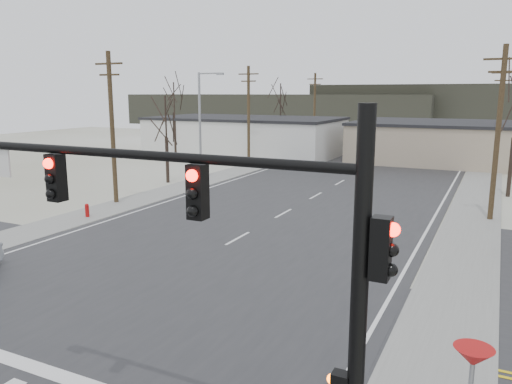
# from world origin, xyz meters

# --- Properties ---
(ground) EXTENTS (140.00, 140.00, 0.00)m
(ground) POSITION_xyz_m (0.00, 0.00, 0.00)
(ground) COLOR silver
(ground) RESTS_ON ground
(main_road) EXTENTS (18.00, 110.00, 0.05)m
(main_road) POSITION_xyz_m (0.00, 15.00, 0.02)
(main_road) COLOR #262629
(main_road) RESTS_ON ground
(cross_road) EXTENTS (90.00, 10.00, 0.04)m
(cross_road) POSITION_xyz_m (0.00, 0.00, 0.02)
(cross_road) COLOR #262629
(cross_road) RESTS_ON ground
(sidewalk_left) EXTENTS (3.00, 90.00, 0.06)m
(sidewalk_left) POSITION_xyz_m (-10.60, 20.00, 0.03)
(sidewalk_left) COLOR gray
(sidewalk_left) RESTS_ON ground
(sidewalk_right) EXTENTS (3.00, 90.00, 0.06)m
(sidewalk_right) POSITION_xyz_m (10.60, 20.00, 0.03)
(sidewalk_right) COLOR gray
(sidewalk_right) RESTS_ON ground
(traffic_signal_mast) EXTENTS (8.95, 0.43, 7.20)m
(traffic_signal_mast) POSITION_xyz_m (7.89, -6.20, 4.67)
(traffic_signal_mast) COLOR black
(traffic_signal_mast) RESTS_ON ground
(fire_hydrant) EXTENTS (0.24, 0.24, 0.87)m
(fire_hydrant) POSITION_xyz_m (-10.20, 8.00, 0.45)
(fire_hydrant) COLOR #A50C0C
(fire_hydrant) RESTS_ON ground
(yield_sign) EXTENTS (0.80, 0.80, 2.35)m
(yield_sign) POSITION_xyz_m (11.50, -3.50, 2.07)
(yield_sign) COLOR gray
(yield_sign) RESTS_ON ground
(building_left_far) EXTENTS (22.30, 12.30, 4.50)m
(building_left_far) POSITION_xyz_m (-16.00, 40.00, 2.26)
(building_left_far) COLOR silver
(building_left_far) RESTS_ON ground
(building_right_far) EXTENTS (26.30, 14.30, 4.30)m
(building_right_far) POSITION_xyz_m (10.00, 44.00, 2.15)
(building_right_far) COLOR tan
(building_right_far) RESTS_ON ground
(upole_left_b) EXTENTS (2.20, 0.30, 10.00)m
(upole_left_b) POSITION_xyz_m (-11.50, 12.00, 5.22)
(upole_left_b) COLOR #463520
(upole_left_b) RESTS_ON ground
(upole_left_c) EXTENTS (2.20, 0.30, 10.00)m
(upole_left_c) POSITION_xyz_m (-11.50, 32.00, 5.22)
(upole_left_c) COLOR #463520
(upole_left_c) RESTS_ON ground
(upole_left_d) EXTENTS (2.20, 0.30, 10.00)m
(upole_left_d) POSITION_xyz_m (-11.50, 52.00, 5.22)
(upole_left_d) COLOR #463520
(upole_left_d) RESTS_ON ground
(upole_right_a) EXTENTS (2.20, 0.30, 10.00)m
(upole_right_a) POSITION_xyz_m (11.50, 18.00, 5.22)
(upole_right_a) COLOR #463520
(upole_right_a) RESTS_ON ground
(upole_right_b) EXTENTS (2.20, 0.30, 10.00)m
(upole_right_b) POSITION_xyz_m (11.50, 40.00, 5.22)
(upole_right_b) COLOR #463520
(upole_right_b) RESTS_ON ground
(streetlight_main) EXTENTS (2.40, 0.25, 9.00)m
(streetlight_main) POSITION_xyz_m (-10.80, 22.00, 5.09)
(streetlight_main) COLOR gray
(streetlight_main) RESTS_ON ground
(tree_left_near) EXTENTS (3.30, 3.30, 7.35)m
(tree_left_near) POSITION_xyz_m (-13.00, 20.00, 5.23)
(tree_left_near) COLOR #31251E
(tree_left_near) RESTS_ON ground
(tree_left_far) EXTENTS (3.96, 3.96, 8.82)m
(tree_left_far) POSITION_xyz_m (-14.00, 46.00, 6.28)
(tree_left_far) COLOR #31251E
(tree_left_far) RESTS_ON ground
(tree_left_mid) EXTENTS (3.96, 3.96, 8.82)m
(tree_left_mid) POSITION_xyz_m (-22.00, 34.00, 6.28)
(tree_left_mid) COLOR #31251E
(tree_left_mid) RESTS_ON ground
(hill_left) EXTENTS (70.00, 18.00, 7.00)m
(hill_left) POSITION_xyz_m (-35.00, 92.00, 3.50)
(hill_left) COLOR #333026
(hill_left) RESTS_ON ground
(car_far_a) EXTENTS (3.02, 5.23, 1.43)m
(car_far_a) POSITION_xyz_m (4.91, 47.62, 0.76)
(car_far_a) COLOR black
(car_far_a) RESTS_ON main_road
(car_far_b) EXTENTS (1.80, 4.35, 1.48)m
(car_far_b) POSITION_xyz_m (-1.32, 56.04, 0.78)
(car_far_b) COLOR black
(car_far_b) RESTS_ON main_road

